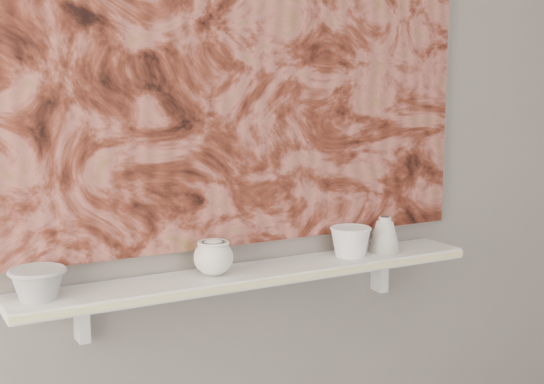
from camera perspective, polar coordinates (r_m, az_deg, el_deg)
wall_back at (r=2.20m, az=-2.40°, el=5.35°), size 3.60×0.00×3.60m
shelf at (r=2.19m, az=-1.22°, el=-6.21°), size 1.40×0.18×0.03m
shelf_stripe at (r=2.11m, az=-0.05°, el=-6.79°), size 1.40×0.01×0.02m
bracket_left at (r=2.11m, az=-14.14°, el=-9.27°), size 0.03×0.06×0.12m
bracket_right at (r=2.52m, az=8.09°, el=-6.05°), size 0.03×0.06×0.12m
painting at (r=2.19m, az=-2.27°, el=10.30°), size 1.50×0.02×1.10m
house_motif at (r=2.43m, az=7.47°, el=2.82°), size 0.09×0.00×0.08m
bowl_grey at (r=1.98m, az=-17.22°, el=-6.59°), size 0.16×0.16×0.08m
cup_cream at (r=2.12m, az=-4.43°, el=-4.94°), size 0.13×0.13×0.10m
bell_vessel at (r=2.41m, az=8.47°, el=-3.15°), size 0.10×0.10×0.11m
bowl_white at (r=2.34m, az=5.94°, el=-3.72°), size 0.16×0.16×0.09m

